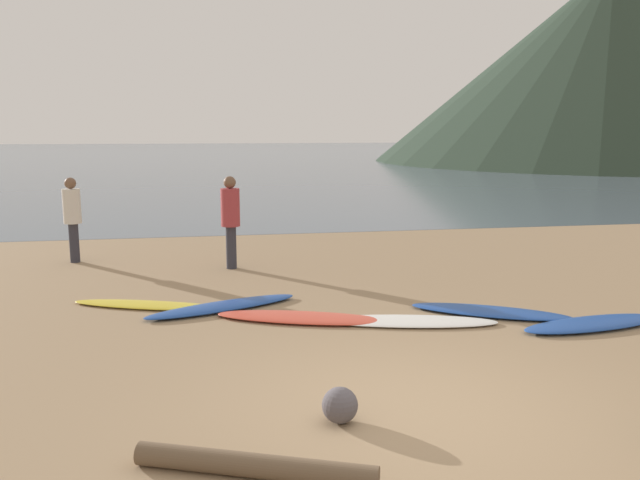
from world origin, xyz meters
name	(u,v)px	position (x,y,z in m)	size (l,w,h in m)	color
ground_plane	(285,241)	(0.00, 10.00, -0.10)	(120.00, 120.00, 0.20)	#997C5B
ocean_water	(224,155)	(0.00, 60.46, 0.00)	(140.00, 100.00, 0.01)	slate
headland_hill	(607,65)	(29.71, 42.07, 7.60)	(36.43, 36.43, 15.20)	#28382B
surfboard_0	(150,305)	(-2.75, 4.16, 0.03)	(2.42, 0.45, 0.06)	yellow
surfboard_1	(223,306)	(-1.67, 3.84, 0.05)	(2.37, 0.50, 0.10)	#1E479E
surfboard_2	(303,318)	(-0.59, 3.10, 0.04)	(2.45, 0.59, 0.08)	#D84C38
surfboard_3	(407,321)	(0.79, 2.71, 0.03)	(2.46, 0.59, 0.06)	white
surfboard_4	(490,311)	(2.10, 2.92, 0.04)	(2.26, 0.59, 0.08)	#1E479E
surfboard_5	(593,324)	(3.20, 2.11, 0.05)	(2.16, 0.58, 0.09)	#1E479E
person_0	(72,213)	(-4.47, 7.78, 0.99)	(0.34, 0.34, 1.68)	#2D2D38
person_1	(230,215)	(-1.43, 6.65, 1.03)	(0.35, 0.35, 1.75)	#2D2D38
driftwood_log	(254,465)	(-1.56, -0.85, 0.09)	(0.19, 0.19, 1.91)	brown
beach_rock_far	(340,405)	(-0.73, -0.06, 0.16)	(0.33, 0.33, 0.33)	#514C51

